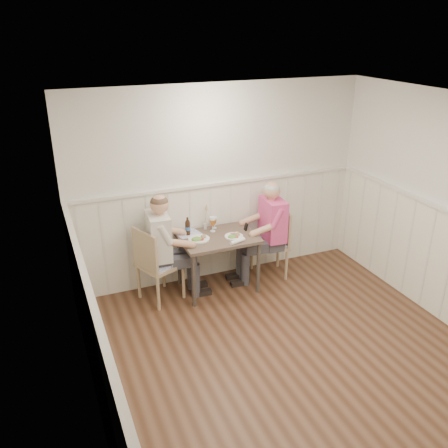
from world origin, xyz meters
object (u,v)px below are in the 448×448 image
chair_right (274,240)px  beer_bottle (188,227)px  grass_vase (205,218)px  chair_left (156,262)px  diner_cream (163,256)px  man_in_pink (269,238)px  dining_table (218,243)px

chair_right → beer_bottle: 1.24m
beer_bottle → grass_vase: bearing=18.3°
chair_left → diner_cream: bearing=12.9°
man_in_pink → diner_cream: 1.46m
man_in_pink → diner_cream: (-1.46, 0.02, 0.01)m
dining_table → diner_cream: bearing=176.4°
man_in_pink → beer_bottle: 1.13m
man_in_pink → beer_bottle: size_ratio=5.80×
man_in_pink → dining_table: bearing=-178.4°
man_in_pink → diner_cream: bearing=179.1°
chair_left → man_in_pink: man_in_pink is taller
diner_cream → grass_vase: size_ratio=3.90×
dining_table → beer_bottle: size_ratio=4.05×
dining_table → grass_vase: grass_vase is taller
diner_cream → grass_vase: 0.76m
dining_table → man_in_pink: 0.75m
chair_left → chair_right: bearing=1.6°
chair_left → dining_table: bearing=-1.5°
chair_right → dining_table: bearing=-175.5°
chair_right → chair_left: chair_left is taller
chair_right → man_in_pink: size_ratio=0.69×
grass_vase → beer_bottle: bearing=-161.7°
man_in_pink → grass_vase: bearing=162.4°
diner_cream → beer_bottle: (0.38, 0.15, 0.26)m
diner_cream → chair_right: bearing=0.8°
chair_right → beer_bottle: size_ratio=3.97×
chair_right → grass_vase: size_ratio=2.63×
chair_left → man_in_pink: size_ratio=0.71×
chair_left → diner_cream: diner_cream is taller
chair_left → beer_bottle: size_ratio=4.11×
diner_cream → beer_bottle: size_ratio=5.88×
chair_right → man_in_pink: bearing=-155.0°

